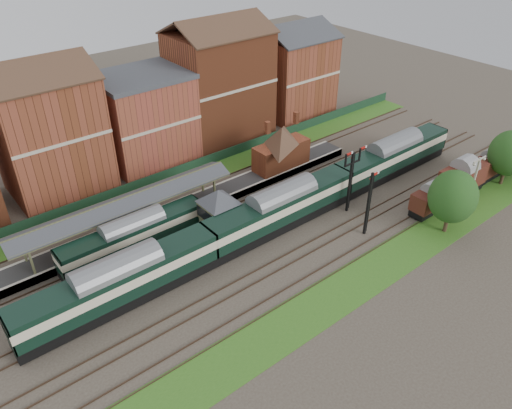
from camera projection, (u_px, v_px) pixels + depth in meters
ground at (258, 238)px, 56.63m from camera, size 160.00×160.00×0.00m
grass_back at (183, 182)px, 67.02m from camera, size 90.00×4.50×0.06m
grass_front at (336, 295)px, 48.80m from camera, size 90.00×5.00×0.06m
fence at (175, 172)px, 67.93m from camera, size 90.00×0.12×1.50m
platform at (175, 213)px, 60.05m from camera, size 55.00×3.40×1.00m
signal_box at (219, 212)px, 55.41m from camera, size 5.40×5.40×6.00m
brick_hut at (273, 202)px, 60.73m from camera, size 3.20×2.64×2.94m
station_building at (281, 147)px, 67.15m from camera, size 8.10×8.10×5.90m
canopy at (125, 201)px, 54.66m from camera, size 26.00×3.89×4.08m
semaphore_bracket at (351, 178)px, 58.83m from camera, size 3.60×0.25×8.18m
semaphore_siding at (368, 203)px, 55.10m from camera, size 1.23×0.25×8.00m
yard_lamp at (474, 180)px, 59.64m from camera, size 2.60×0.22×7.00m
town_backdrop at (143, 114)px, 68.98m from camera, size 69.00×10.00×16.00m
dmu_train at (282, 208)px, 56.99m from camera, size 60.55×3.18×4.65m
platform_railcar at (134, 235)px, 53.35m from camera, size 16.59×2.62×3.82m
goods_van_a at (462, 178)px, 63.28m from camera, size 6.86×2.97×4.16m
goods_van_b at (430, 199)px, 60.02m from camera, size 5.31×2.30×3.22m
goods_van_c at (489, 165)px, 67.11m from camera, size 5.49×2.38×3.33m
tree_near at (510, 153)px, 64.25m from camera, size 5.26×5.26×7.61m
tree_far at (453, 197)px, 55.13m from camera, size 5.36×5.36×7.82m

